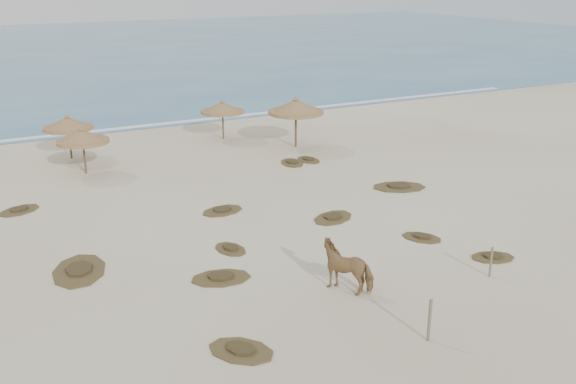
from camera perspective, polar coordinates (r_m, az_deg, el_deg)
ground at (r=22.31m, az=0.25°, el=-8.36°), size 160.00×160.00×0.00m
ocean at (r=93.54m, az=-22.12°, el=11.43°), size 200.00×100.00×0.01m
foam_line at (r=45.66m, az=-15.18°, el=5.41°), size 70.00×0.60×0.01m
palapa_2 at (r=38.71m, az=-18.98°, el=5.75°), size 3.21×3.21×2.62m
palapa_3 at (r=35.47m, az=-17.81°, el=4.68°), size 3.09×3.09×2.59m
palapa_4 at (r=39.04m, az=0.71°, el=7.53°), size 4.21×4.21×3.17m
palapa_5 at (r=41.29m, az=-5.85°, el=7.44°), size 2.90×2.90×2.59m
horse at (r=21.90m, az=5.36°, el=-6.55°), size 1.89×2.13×1.67m
fence_post_near at (r=19.42m, az=12.47°, el=-11.07°), size 0.13×0.13×1.35m
fence_post_far at (r=23.81m, az=17.60°, el=-5.95°), size 0.10×0.10×1.14m
scrub_1 at (r=24.48m, az=-18.07°, el=-6.63°), size 2.59×3.28×0.16m
scrub_2 at (r=25.10m, az=-5.14°, el=-5.05°), size 1.30×1.71×0.16m
scrub_3 at (r=28.16m, az=4.02°, el=-2.27°), size 2.47×2.07×0.16m
scrub_4 at (r=26.61m, az=11.81°, el=-3.96°), size 1.78×1.93×0.16m
scrub_5 at (r=32.54m, az=9.84°, el=0.47°), size 3.13×2.62×0.16m
scrub_6 at (r=31.38m, az=-22.79°, el=-1.49°), size 2.23×1.94×0.16m
scrub_7 at (r=36.11m, az=0.36°, el=2.63°), size 1.57×2.08×0.16m
scrub_9 at (r=22.90m, az=-5.98°, el=-7.57°), size 2.39×1.86×0.16m
scrub_10 at (r=36.69m, az=1.84°, el=2.89°), size 1.19×1.74×0.16m
scrub_11 at (r=18.85m, az=-4.19°, el=-13.85°), size 2.27×2.36×0.16m
scrub_12 at (r=25.52m, az=17.74°, el=-5.52°), size 1.92×1.58×0.16m
scrub_13 at (r=29.05m, az=-5.85°, el=-1.63°), size 2.17×1.63×0.16m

